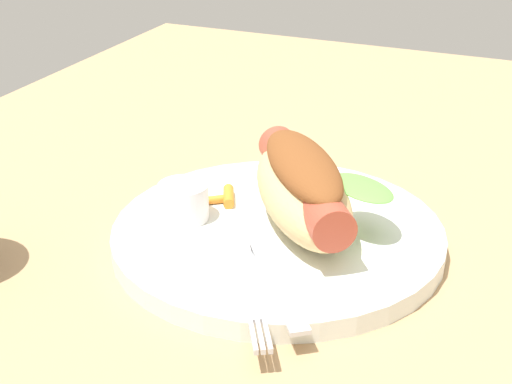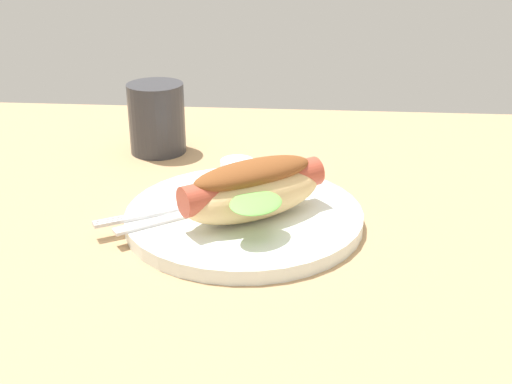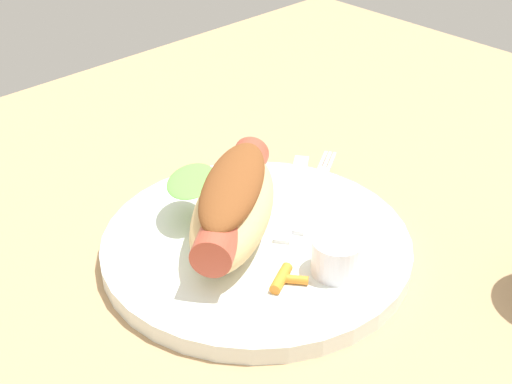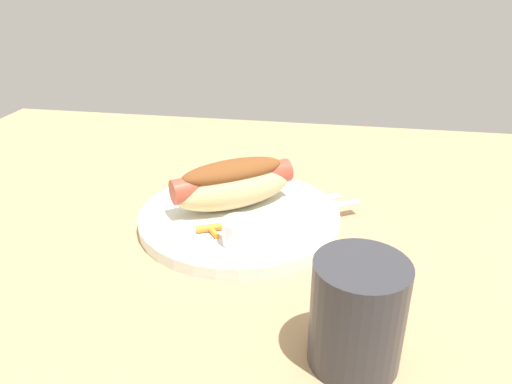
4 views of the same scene
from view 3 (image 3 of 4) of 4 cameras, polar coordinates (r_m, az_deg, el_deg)
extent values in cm
cube|color=tan|center=(63.60, -1.18, -6.14)|extent=(120.00, 90.00, 1.80)
cylinder|color=white|center=(63.53, 0.06, -4.25)|extent=(26.57, 26.57, 1.60)
ellipsoid|color=#DBB77A|center=(61.81, -1.76, -1.40)|extent=(17.11, 14.85, 5.51)
cylinder|color=#B24733|center=(61.28, -1.77, -0.65)|extent=(15.42, 12.46, 3.29)
ellipsoid|color=brown|center=(60.49, -1.80, 0.53)|extent=(14.17, 12.11, 2.64)
ellipsoid|color=#6BB74C|center=(63.93, -4.92, 0.91)|extent=(7.34, 7.42, 1.24)
cylinder|color=white|center=(58.98, 6.29, -4.96)|extent=(4.09, 4.09, 3.02)
cube|color=silver|center=(68.14, 4.33, -0.53)|extent=(10.52, 6.80, 0.40)
cube|color=silver|center=(74.24, 5.89, 2.37)|extent=(2.92, 1.87, 0.40)
cube|color=silver|center=(74.31, 5.55, 2.42)|extent=(2.92, 1.87, 0.40)
cube|color=silver|center=(74.38, 5.21, 2.47)|extent=(2.92, 1.87, 0.40)
cube|color=silver|center=(68.46, 2.86, -0.31)|extent=(12.71, 9.88, 0.36)
cylinder|color=orange|center=(58.15, 1.96, -6.69)|extent=(3.19, 2.16, 0.91)
cylinder|color=orange|center=(58.24, 3.13, -6.79)|extent=(1.75, 1.95, 0.71)
camera|label=1|loc=(1.04, 14.51, 27.39)|focal=54.82mm
camera|label=2|loc=(1.07, -31.34, 25.23)|focal=45.87mm
camera|label=4|loc=(0.51, 66.58, 5.08)|focal=33.67mm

